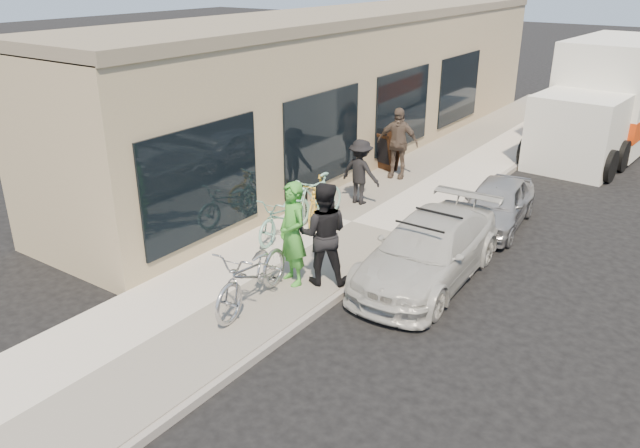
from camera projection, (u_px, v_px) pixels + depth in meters
The scene contains 17 objects.
ground at pixel (357, 310), 10.58m from camera, with size 120.00×120.00×0.00m, color black.
sidewalk at pixel (352, 224), 13.88m from camera, with size 3.00×34.00×0.15m, color beige.
curb at pixel (414, 241), 13.06m from camera, with size 0.12×34.00×0.13m, color gray.
storefront at pixel (351, 84), 18.58m from camera, with size 3.60×20.00×4.22m.
bike_rack at pixel (296, 202), 13.62m from camera, with size 0.24×0.54×0.80m.
sandwich_board at pixel (386, 151), 17.16m from camera, with size 0.78×0.78×1.04m.
sedan_white at pixel (428, 250), 11.40m from camera, with size 1.81×4.14×1.22m.
sedan_silver at pixel (497, 204), 13.80m from camera, with size 1.24×3.09×1.05m, color #9D9EA2.
moving_truck at pixel (608, 102), 19.26m from camera, with size 3.00×6.98×3.35m.
tandem_bike at pixel (253, 275), 10.25m from camera, with size 0.73×2.10×1.11m, color #B1B1B3.
woman_rider at pixel (293, 234), 10.85m from camera, with size 0.69×0.45×1.88m, color green.
man_standing at pixel (323, 234), 10.86m from camera, with size 0.91×0.71×1.87m, color black.
cruiser_bike_a at pixel (316, 199), 13.66m from camera, with size 0.50×1.76×1.06m, color #83C3B2.
cruiser_bike_b at pixel (283, 216), 12.87m from camera, with size 0.62×1.76×0.93m, color #83C3B2.
cruiser_bike_c at pixel (318, 200), 13.66m from camera, with size 0.47×1.65×0.99m, color gold.
bystander_a at pixel (360, 172), 14.63m from camera, with size 1.00×0.58×1.55m, color black.
bystander_b at pixel (398, 143), 16.41m from camera, with size 1.10×0.46×1.87m, color brown.
Camera 1 is at (4.78, -7.89, 5.41)m, focal length 35.00 mm.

